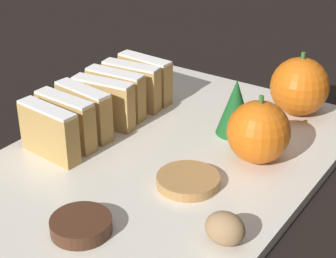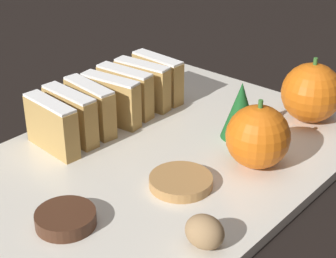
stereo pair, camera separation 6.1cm
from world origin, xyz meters
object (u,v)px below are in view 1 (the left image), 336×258
(orange_far, at_px, (300,87))
(walnut, at_px, (225,228))
(orange_near, at_px, (259,132))
(chocolate_cookie, at_px, (81,225))

(orange_far, height_order, walnut, orange_far)
(orange_near, relative_size, walnut, 2.11)
(orange_near, xyz_separation_m, walnut, (0.04, -0.14, -0.02))
(walnut, height_order, chocolate_cookie, walnut)
(chocolate_cookie, bearing_deg, walnut, 27.19)
(orange_far, bearing_deg, chocolate_cookie, -100.80)
(walnut, relative_size, chocolate_cookie, 0.65)
(orange_near, relative_size, orange_far, 0.94)
(orange_far, xyz_separation_m, walnut, (0.05, -0.28, -0.02))
(chocolate_cookie, bearing_deg, orange_far, 79.20)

